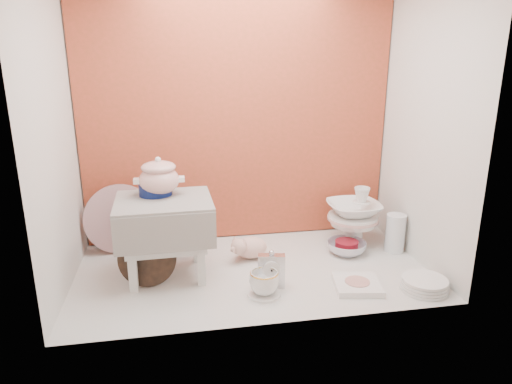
# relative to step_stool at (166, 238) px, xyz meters

# --- Properties ---
(ground) EXTENTS (1.80, 1.80, 0.00)m
(ground) POSITION_rel_step_stool_xyz_m (0.44, -0.03, -0.20)
(ground) COLOR silver
(ground) RESTS_ON ground
(niche_shell) EXTENTS (1.86, 1.03, 1.53)m
(niche_shell) POSITION_rel_step_stool_xyz_m (0.44, 0.15, 0.73)
(niche_shell) COLOR #BE462F
(niche_shell) RESTS_ON ground
(step_stool) EXTENTS (0.47, 0.41, 0.41)m
(step_stool) POSITION_rel_step_stool_xyz_m (0.00, 0.00, 0.00)
(step_stool) COLOR silver
(step_stool) RESTS_ON ground
(soup_tureen) EXTENTS (0.26, 0.26, 0.20)m
(soup_tureen) POSITION_rel_step_stool_xyz_m (-0.02, 0.07, 0.30)
(soup_tureen) COLOR white
(soup_tureen) RESTS_ON step_stool
(cobalt_bowl) EXTENTS (0.18, 0.18, 0.06)m
(cobalt_bowl) POSITION_rel_step_stool_xyz_m (-0.04, 0.09, 0.23)
(cobalt_bowl) COLOR #09154A
(cobalt_bowl) RESTS_ON step_stool
(floral_platter) EXTENTS (0.40, 0.14, 0.39)m
(floral_platter) POSITION_rel_step_stool_xyz_m (-0.25, 0.35, -0.01)
(floral_platter) COLOR silver
(floral_platter) RESTS_ON ground
(blue_white_vase) EXTENTS (0.29, 0.29, 0.26)m
(blue_white_vase) POSITION_rel_step_stool_xyz_m (0.02, 0.34, -0.07)
(blue_white_vase) COLOR white
(blue_white_vase) RESTS_ON ground
(lacquer_tray) EXTENTS (0.28, 0.08, 0.28)m
(lacquer_tray) POSITION_rel_step_stool_xyz_m (-0.09, -0.08, -0.06)
(lacquer_tray) COLOR black
(lacquer_tray) RESTS_ON ground
(mantel_clock) EXTENTS (0.14, 0.07, 0.19)m
(mantel_clock) POSITION_rel_step_stool_xyz_m (0.49, -0.21, -0.11)
(mantel_clock) COLOR silver
(mantel_clock) RESTS_ON ground
(plush_pig) EXTENTS (0.25, 0.19, 0.13)m
(plush_pig) POSITION_rel_step_stool_xyz_m (0.45, 0.12, -0.14)
(plush_pig) COLOR beige
(plush_pig) RESTS_ON ground
(teacup_saucer) EXTENTS (0.17, 0.17, 0.01)m
(teacup_saucer) POSITION_rel_step_stool_xyz_m (0.44, -0.28, -0.20)
(teacup_saucer) COLOR white
(teacup_saucer) RESTS_ON ground
(gold_rim_teacup) EXTENTS (0.16, 0.16, 0.11)m
(gold_rim_teacup) POSITION_rel_step_stool_xyz_m (0.44, -0.28, -0.14)
(gold_rim_teacup) COLOR white
(gold_rim_teacup) RESTS_ON teacup_saucer
(lattice_dish) EXTENTS (0.25, 0.25, 0.03)m
(lattice_dish) POSITION_rel_step_stool_xyz_m (0.90, -0.29, -0.19)
(lattice_dish) COLOR white
(lattice_dish) RESTS_ON ground
(dinner_plate_stack) EXTENTS (0.25, 0.25, 0.06)m
(dinner_plate_stack) POSITION_rel_step_stool_xyz_m (1.21, -0.37, -0.17)
(dinner_plate_stack) COLOR white
(dinner_plate_stack) RESTS_ON ground
(crystal_bowl) EXTENTS (0.26, 0.26, 0.07)m
(crystal_bowl) POSITION_rel_step_stool_xyz_m (0.99, 0.09, -0.17)
(crystal_bowl) COLOR silver
(crystal_bowl) RESTS_ON ground
(clear_glass_vase) EXTENTS (0.14, 0.14, 0.22)m
(clear_glass_vase) POSITION_rel_step_stool_xyz_m (1.27, 0.08, -0.09)
(clear_glass_vase) COLOR silver
(clear_glass_vase) RESTS_ON ground
(porcelain_tower) EXTENTS (0.36, 0.36, 0.35)m
(porcelain_tower) POSITION_rel_step_stool_xyz_m (1.07, 0.22, -0.03)
(porcelain_tower) COLOR white
(porcelain_tower) RESTS_ON ground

